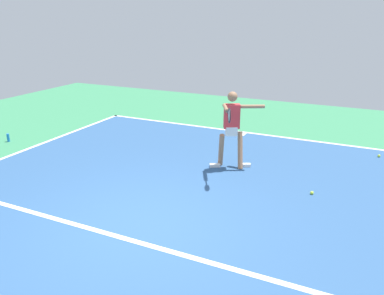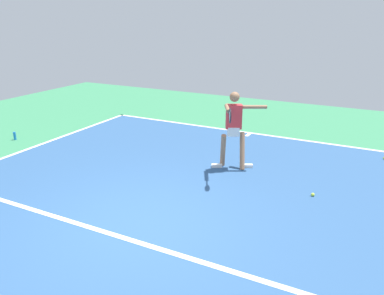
{
  "view_description": "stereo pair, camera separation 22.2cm",
  "coord_description": "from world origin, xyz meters",
  "px_view_note": "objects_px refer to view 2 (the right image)",
  "views": [
    {
      "loc": [
        -3.1,
        4.57,
        3.24
      ],
      "look_at": [
        -0.24,
        -1.51,
        0.9
      ],
      "focal_mm": 35.57,
      "sensor_mm": 36.0,
      "label": 1
    },
    {
      "loc": [
        -3.3,
        4.47,
        3.24
      ],
      "look_at": [
        -0.24,
        -1.51,
        0.9
      ],
      "focal_mm": 35.57,
      "sensor_mm": 36.0,
      "label": 2
    }
  ],
  "objects_px": {
    "tennis_player": "(234,126)",
    "tennis_ball_near_player": "(313,195)",
    "tennis_ball_by_baseline": "(384,158)",
    "water_bottle": "(15,136)"
  },
  "relations": [
    {
      "from": "tennis_player",
      "to": "tennis_ball_near_player",
      "type": "height_order",
      "value": "tennis_player"
    },
    {
      "from": "tennis_player",
      "to": "tennis_ball_by_baseline",
      "type": "height_order",
      "value": "tennis_player"
    },
    {
      "from": "tennis_ball_by_baseline",
      "to": "tennis_ball_near_player",
      "type": "relative_size",
      "value": 1.0
    },
    {
      "from": "water_bottle",
      "to": "tennis_ball_near_player",
      "type": "bearing_deg",
      "value": -178.69
    },
    {
      "from": "tennis_ball_by_baseline",
      "to": "tennis_ball_near_player",
      "type": "distance_m",
      "value": 3.01
    },
    {
      "from": "tennis_ball_near_player",
      "to": "tennis_ball_by_baseline",
      "type": "bearing_deg",
      "value": -112.57
    },
    {
      "from": "tennis_ball_by_baseline",
      "to": "water_bottle",
      "type": "bearing_deg",
      "value": 18.0
    },
    {
      "from": "tennis_ball_near_player",
      "to": "water_bottle",
      "type": "height_order",
      "value": "water_bottle"
    },
    {
      "from": "tennis_player",
      "to": "water_bottle",
      "type": "bearing_deg",
      "value": -19.11
    },
    {
      "from": "tennis_player",
      "to": "water_bottle",
      "type": "distance_m",
      "value": 6.19
    }
  ]
}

